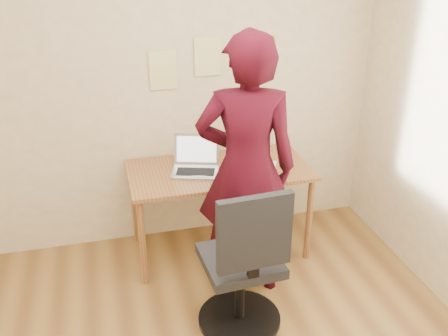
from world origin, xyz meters
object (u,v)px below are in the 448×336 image
object	(u,v)px
office_chair	(244,271)
desk	(219,179)
phone	(260,176)
laptop	(196,164)
person	(246,169)

from	to	relation	value
office_chair	desk	bearing A→B (deg)	81.94
phone	office_chair	size ratio (longest dim) A/B	0.12
desk	phone	xyz separation A→B (m)	(0.26, -0.21, 0.09)
phone	office_chair	bearing A→B (deg)	-138.77
desk	phone	bearing A→B (deg)	-38.51
desk	office_chair	size ratio (longest dim) A/B	1.30
desk	laptop	bearing A→B (deg)	174.54
phone	desk	bearing A→B (deg)	117.73
phone	office_chair	world-z (taller)	office_chair
laptop	office_chair	bearing A→B (deg)	-65.73
person	laptop	bearing A→B (deg)	-47.23
phone	person	size ratio (longest dim) A/B	0.07
person	phone	bearing A→B (deg)	-112.02
phone	person	distance (m)	0.37
laptop	phone	xyz separation A→B (m)	(0.45, -0.23, -0.05)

